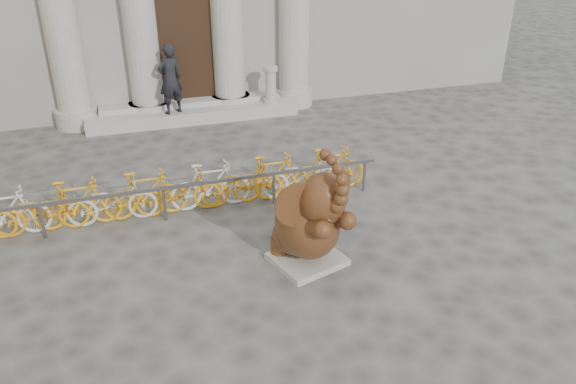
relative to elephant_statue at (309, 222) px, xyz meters
name	(u,v)px	position (x,y,z in m)	size (l,w,h in m)	color
ground	(294,321)	(-0.71, -1.38, -0.82)	(80.00, 80.00, 0.00)	#474442
entrance_steps	(193,113)	(-0.71, 8.02, -0.64)	(6.00, 1.20, 0.36)	#A8A59E
elephant_statue	(309,222)	(0.00, 0.00, 0.00)	(1.49, 1.78, 2.26)	#A8A59E
bike_rack	(162,192)	(-2.20, 2.51, -0.32)	(8.90, 0.53, 1.00)	slate
pedestrian	(170,79)	(-1.32, 7.67, 0.50)	(0.70, 0.46, 1.93)	black
balustrade_post	(271,86)	(1.55, 7.72, 0.03)	(0.44, 0.44, 1.07)	#A8A59E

